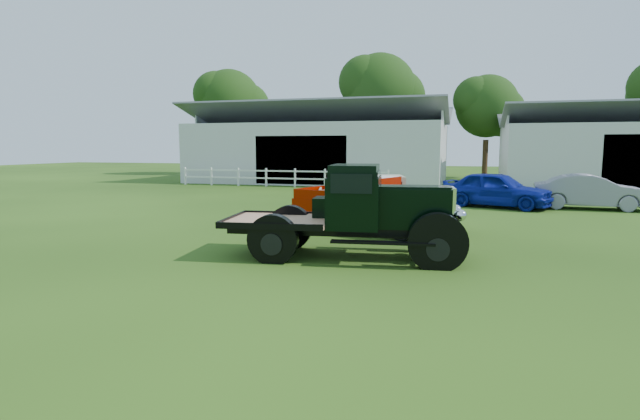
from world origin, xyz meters
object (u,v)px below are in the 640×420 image
(vintage_flatbed, at_px, (350,211))
(misc_car_blue, at_px, (496,189))
(misc_car_grey, at_px, (591,192))
(red_pickup, at_px, (368,204))
(white_pickup, at_px, (382,201))

(vintage_flatbed, height_order, misc_car_blue, vintage_flatbed)
(misc_car_blue, relative_size, misc_car_grey, 1.03)
(misc_car_blue, bearing_deg, red_pickup, 172.51)
(vintage_flatbed, xyz_separation_m, white_pickup, (-0.08, 5.10, -0.28))
(vintage_flatbed, bearing_deg, white_pickup, 83.82)
(red_pickup, distance_m, misc_car_grey, 11.27)
(red_pickup, xyz_separation_m, misc_car_grey, (7.81, 8.12, -0.13))
(misc_car_grey, bearing_deg, vintage_flatbed, 151.03)
(misc_car_grey, bearing_deg, red_pickup, 139.90)
(white_pickup, height_order, misc_car_grey, white_pickup)
(misc_car_grey, bearing_deg, misc_car_blue, 100.84)
(red_pickup, distance_m, white_pickup, 1.51)
(red_pickup, bearing_deg, misc_car_blue, 80.00)
(red_pickup, xyz_separation_m, white_pickup, (0.19, 1.50, -0.05))
(white_pickup, relative_size, misc_car_blue, 0.97)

